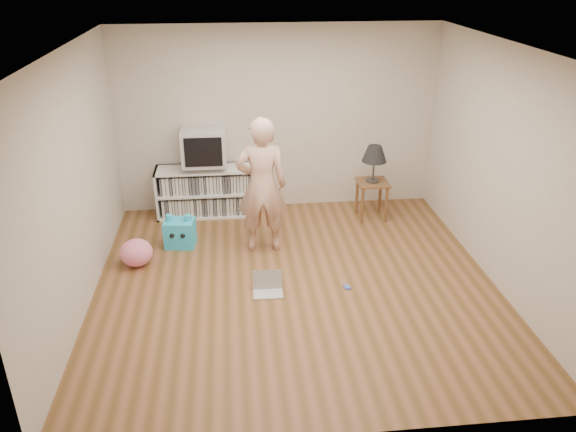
# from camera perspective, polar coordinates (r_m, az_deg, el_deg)

# --- Properties ---
(ground) EXTENTS (4.50, 4.50, 0.00)m
(ground) POSITION_cam_1_polar(r_m,az_deg,el_deg) (6.44, 0.78, -6.86)
(ground) COLOR brown
(ground) RESTS_ON ground
(walls) EXTENTS (4.52, 4.52, 2.60)m
(walls) POSITION_cam_1_polar(r_m,az_deg,el_deg) (5.86, 0.85, 4.01)
(walls) COLOR beige
(walls) RESTS_ON ground
(ceiling) EXTENTS (4.50, 4.50, 0.01)m
(ceiling) POSITION_cam_1_polar(r_m,az_deg,el_deg) (5.53, 0.94, 16.69)
(ceiling) COLOR white
(ceiling) RESTS_ON walls
(media_unit) EXTENTS (1.40, 0.45, 0.70)m
(media_unit) POSITION_cam_1_polar(r_m,az_deg,el_deg) (8.07, -8.24, 2.54)
(media_unit) COLOR white
(media_unit) RESTS_ON ground
(dvd_deck) EXTENTS (0.45, 0.35, 0.07)m
(dvd_deck) POSITION_cam_1_polar(r_m,az_deg,el_deg) (7.92, -8.42, 5.07)
(dvd_deck) COLOR gray
(dvd_deck) RESTS_ON media_unit
(crt_tv) EXTENTS (0.60, 0.53, 0.50)m
(crt_tv) POSITION_cam_1_polar(r_m,az_deg,el_deg) (7.83, -8.55, 7.02)
(crt_tv) COLOR #B5B5BB
(crt_tv) RESTS_ON dvd_deck
(side_table) EXTENTS (0.42, 0.42, 0.55)m
(side_table) POSITION_cam_1_polar(r_m,az_deg,el_deg) (7.92, 8.53, 2.59)
(side_table) COLOR brown
(side_table) RESTS_ON ground
(table_lamp) EXTENTS (0.34, 0.34, 0.52)m
(table_lamp) POSITION_cam_1_polar(r_m,az_deg,el_deg) (7.74, 8.78, 6.18)
(table_lamp) COLOR #333333
(table_lamp) RESTS_ON side_table
(person) EXTENTS (0.63, 0.43, 1.71)m
(person) POSITION_cam_1_polar(r_m,az_deg,el_deg) (6.82, -2.69, 3.09)
(person) COLOR #DEAD97
(person) RESTS_ON ground
(laptop) EXTENTS (0.33, 0.27, 0.23)m
(laptop) POSITION_cam_1_polar(r_m,az_deg,el_deg) (6.27, -2.08, -7.18)
(laptop) COLOR silver
(laptop) RESTS_ON ground
(playing_cards) EXTENTS (0.08, 0.10, 0.02)m
(playing_cards) POSITION_cam_1_polar(r_m,az_deg,el_deg) (6.39, 6.02, -7.19)
(playing_cards) COLOR #4869C0
(playing_cards) RESTS_ON ground
(plush_blue) EXTENTS (0.41, 0.36, 0.43)m
(plush_blue) POSITION_cam_1_polar(r_m,az_deg,el_deg) (7.29, -10.92, -1.67)
(plush_blue) COLOR #25BFFE
(plush_blue) RESTS_ON ground
(plush_pink) EXTENTS (0.41, 0.41, 0.33)m
(plush_pink) POSITION_cam_1_polar(r_m,az_deg,el_deg) (6.97, -15.15, -3.61)
(plush_pink) COLOR pink
(plush_pink) RESTS_ON ground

